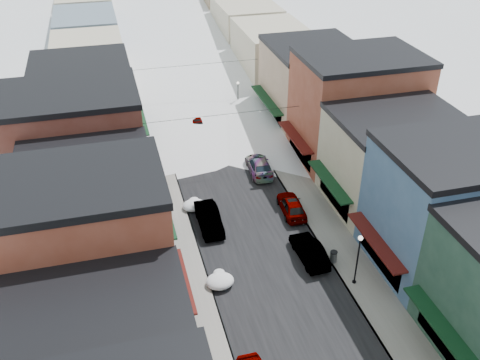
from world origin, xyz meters
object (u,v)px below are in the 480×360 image
car_green_sedan (309,251)px  trash_can (334,256)px  car_dark_hatch (209,219)px  streetlamp_near (358,254)px

car_green_sedan → trash_can: bearing=146.9°
car_dark_hatch → car_green_sedan: 9.47m
car_dark_hatch → streetlamp_near: size_ratio=1.16×
car_dark_hatch → trash_can: size_ratio=5.22×
trash_can → streetlamp_near: (0.59, -2.71, 2.33)m
trash_can → streetlamp_near: size_ratio=0.22×
car_dark_hatch → streetlamp_near: bearing=-47.7°
streetlamp_near → car_dark_hatch: bearing=132.5°
car_dark_hatch → streetlamp_near: (9.29, -10.12, 2.13)m
car_dark_hatch → streetlamp_near: 13.91m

